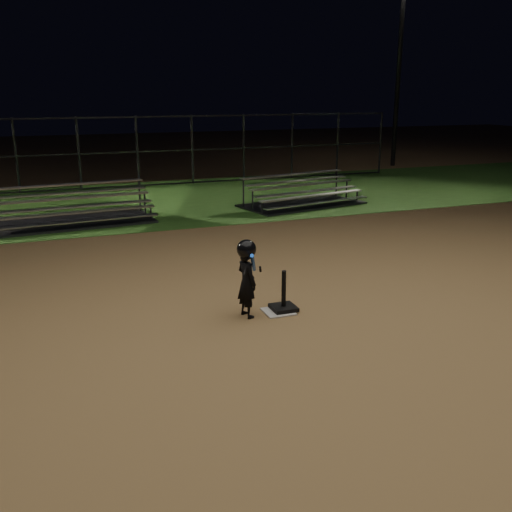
{
  "coord_description": "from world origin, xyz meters",
  "views": [
    {
      "loc": [
        -3.28,
        -7.74,
        3.35
      ],
      "look_at": [
        0.0,
        1.0,
        0.65
      ],
      "focal_mm": 40.27,
      "sensor_mm": 36.0,
      "label": 1
    }
  ],
  "objects_px": {
    "home_plate": "(278,312)",
    "bleacher_left": "(74,216)",
    "batting_tee": "(284,303)",
    "child_batter": "(247,276)",
    "light_pole_right": "(401,52)",
    "bleacher_right": "(303,199)"
  },
  "relations": [
    {
      "from": "child_batter",
      "to": "bleacher_right",
      "type": "bearing_deg",
      "value": -44.46
    },
    {
      "from": "bleacher_left",
      "to": "light_pole_right",
      "type": "height_order",
      "value": "light_pole_right"
    },
    {
      "from": "home_plate",
      "to": "bleacher_left",
      "type": "distance_m",
      "value": 8.05
    },
    {
      "from": "batting_tee",
      "to": "child_batter",
      "type": "relative_size",
      "value": 0.53
    },
    {
      "from": "batting_tee",
      "to": "bleacher_right",
      "type": "xyz_separation_m",
      "value": [
        3.94,
        7.74,
        0.05
      ]
    },
    {
      "from": "home_plate",
      "to": "child_batter",
      "type": "height_order",
      "value": "child_batter"
    },
    {
      "from": "batting_tee",
      "to": "bleacher_right",
      "type": "height_order",
      "value": "bleacher_right"
    },
    {
      "from": "bleacher_right",
      "to": "light_pole_right",
      "type": "bearing_deg",
      "value": 30.28
    },
    {
      "from": "bleacher_left",
      "to": "bleacher_right",
      "type": "distance_m",
      "value": 6.62
    },
    {
      "from": "child_batter",
      "to": "light_pole_right",
      "type": "xyz_separation_m",
      "value": [
        12.51,
        14.92,
        4.3
      ]
    },
    {
      "from": "batting_tee",
      "to": "light_pole_right",
      "type": "xyz_separation_m",
      "value": [
        11.9,
        14.91,
        4.81
      ]
    },
    {
      "from": "home_plate",
      "to": "batting_tee",
      "type": "distance_m",
      "value": 0.16
    },
    {
      "from": "home_plate",
      "to": "bleacher_left",
      "type": "bearing_deg",
      "value": 108.68
    },
    {
      "from": "bleacher_right",
      "to": "light_pole_right",
      "type": "relative_size",
      "value": 0.48
    },
    {
      "from": "home_plate",
      "to": "bleacher_left",
      "type": "xyz_separation_m",
      "value": [
        -2.58,
        7.62,
        0.19
      ]
    },
    {
      "from": "child_batter",
      "to": "home_plate",
      "type": "bearing_deg",
      "value": -106.9
    },
    {
      "from": "batting_tee",
      "to": "bleacher_right",
      "type": "distance_m",
      "value": 8.68
    },
    {
      "from": "batting_tee",
      "to": "child_batter",
      "type": "height_order",
      "value": "child_batter"
    },
    {
      "from": "batting_tee",
      "to": "bleacher_left",
      "type": "height_order",
      "value": "bleacher_left"
    },
    {
      "from": "child_batter",
      "to": "light_pole_right",
      "type": "relative_size",
      "value": 0.15
    },
    {
      "from": "bleacher_left",
      "to": "light_pole_right",
      "type": "distance_m",
      "value": 16.99
    },
    {
      "from": "home_plate",
      "to": "light_pole_right",
      "type": "height_order",
      "value": "light_pole_right"
    }
  ]
}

